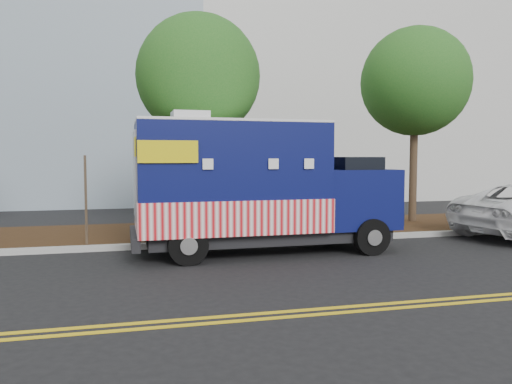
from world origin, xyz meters
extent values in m
plane|color=black|center=(0.00, 0.00, 0.00)|extent=(120.00, 120.00, 0.00)
cube|color=#9E9E99|center=(0.00, 1.40, 0.07)|extent=(120.00, 0.18, 0.15)
cube|color=black|center=(0.00, 3.50, 0.07)|extent=(120.00, 4.00, 0.15)
cube|color=gold|center=(0.00, -4.45, 0.01)|extent=(120.00, 0.10, 0.01)
cube|color=gold|center=(0.00, -4.70, 0.01)|extent=(120.00, 0.10, 0.01)
cylinder|color=#38281C|center=(0.52, 2.74, 1.88)|extent=(0.26, 0.26, 3.77)
sphere|color=#18581A|center=(0.52, 2.74, 4.64)|extent=(3.50, 3.50, 3.50)
cylinder|color=#38281C|center=(8.01, 3.71, 2.00)|extent=(0.26, 0.26, 3.99)
sphere|color=#18581A|center=(8.01, 3.71, 4.91)|extent=(3.66, 3.66, 3.66)
cube|color=#473828|center=(-2.49, 1.55, 1.20)|extent=(0.06, 0.06, 2.40)
cube|color=black|center=(1.89, 0.33, 0.44)|extent=(5.91, 2.10, 0.29)
cube|color=#0A104A|center=(0.94, 0.32, 1.89)|extent=(4.45, 2.49, 2.52)
cube|color=red|center=(0.94, 0.32, 1.00)|extent=(4.49, 2.55, 0.79)
cube|color=white|center=(0.94, 0.32, 3.17)|extent=(4.45, 2.49, 0.06)
cube|color=#B7B7BA|center=(0.00, 0.30, 3.31)|extent=(0.85, 0.85, 0.23)
cube|color=#0A104A|center=(4.09, 0.37, 1.31)|extent=(1.93, 2.29, 1.47)
cube|color=black|center=(4.04, 0.37, 2.02)|extent=(1.09, 2.07, 0.68)
cube|color=black|center=(5.06, 0.39, 0.82)|extent=(0.12, 2.10, 0.31)
cube|color=black|center=(-1.32, 0.28, 0.47)|extent=(0.23, 2.37, 0.29)
cube|color=#B7B7BA|center=(-1.28, 0.28, 1.94)|extent=(0.07, 1.89, 1.99)
cube|color=#B7B7BA|center=(1.23, 1.57, 1.94)|extent=(1.89, 0.07, 1.15)
cube|color=yellow|center=(-0.61, -0.96, 2.47)|extent=(1.26, 0.04, 0.47)
cube|color=yellow|center=(-0.66, 1.54, 2.47)|extent=(1.26, 0.04, 0.47)
cylinder|color=black|center=(4.21, -0.70, 0.44)|extent=(0.89, 0.31, 0.88)
cylinder|color=black|center=(4.18, 1.44, 0.44)|extent=(0.89, 0.31, 0.88)
cylinder|color=black|center=(-0.20, -0.77, 0.44)|extent=(0.89, 0.31, 0.88)
cylinder|color=black|center=(-0.23, 1.37, 0.44)|extent=(0.89, 0.31, 0.88)
camera|label=1|loc=(-1.36, -11.55, 2.35)|focal=35.00mm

